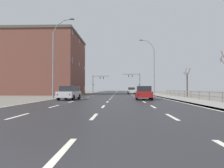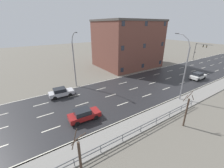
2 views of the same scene
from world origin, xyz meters
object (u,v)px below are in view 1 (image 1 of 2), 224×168
(car_near_left, at_px, (131,91))
(car_distant, at_px, (69,93))
(brick_building, at_px, (48,65))
(street_lamp_midground, at_px, (153,68))
(traffic_signal_right, at_px, (136,79))
(street_lamp_left_bank, at_px, (55,59))
(traffic_signal_left, at_px, (97,81))
(car_mid_centre, at_px, (144,93))

(car_near_left, distance_m, car_distant, 29.89)
(car_near_left, xyz_separation_m, brick_building, (-18.82, -5.85, 5.70))
(street_lamp_midground, bearing_deg, traffic_signal_right, 91.67)
(street_lamp_left_bank, bearing_deg, brick_building, 111.33)
(street_lamp_left_bank, distance_m, car_distant, 6.48)
(street_lamp_left_bank, distance_m, brick_building, 20.33)
(street_lamp_left_bank, xyz_separation_m, traffic_signal_right, (13.89, 43.59, -0.75))
(street_lamp_midground, distance_m, street_lamp_left_bank, 19.25)
(traffic_signal_right, xyz_separation_m, traffic_signal_left, (-12.98, 0.84, -0.38))
(car_distant, bearing_deg, brick_building, 117.54)
(street_lamp_left_bank, relative_size, car_near_left, 2.57)
(traffic_signal_right, relative_size, traffic_signal_left, 1.10)
(car_near_left, bearing_deg, brick_building, -162.11)
(street_lamp_midground, relative_size, car_mid_centre, 2.51)
(street_lamp_left_bank, relative_size, traffic_signal_right, 1.67)
(street_lamp_left_bank, relative_size, car_mid_centre, 2.52)
(street_lamp_midground, bearing_deg, car_near_left, 105.11)
(car_near_left, bearing_deg, car_distant, -106.08)
(traffic_signal_right, relative_size, car_distant, 1.51)
(car_distant, bearing_deg, car_mid_centre, 7.53)
(car_near_left, bearing_deg, traffic_signal_right, 83.25)
(street_lamp_midground, xyz_separation_m, car_distant, (-11.95, -16.20, -4.30))
(car_near_left, distance_m, car_mid_centre, 28.01)
(street_lamp_midground, distance_m, traffic_signal_right, 31.29)
(car_mid_centre, xyz_separation_m, brick_building, (-18.69, 22.16, 5.70))
(street_lamp_left_bank, xyz_separation_m, car_near_left, (11.45, 24.74, -4.33))
(street_lamp_left_bank, height_order, traffic_signal_right, street_lamp_left_bank)
(traffic_signal_right, bearing_deg, street_lamp_left_bank, -107.68)
(car_near_left, height_order, car_distant, same)
(street_lamp_left_bank, xyz_separation_m, car_distant, (2.85, -3.89, -4.33))
(street_lamp_left_bank, xyz_separation_m, traffic_signal_left, (0.91, 44.42, -1.12))
(street_lamp_midground, xyz_separation_m, brick_building, (-22.18, 6.58, 1.40))
(street_lamp_midground, relative_size, car_near_left, 2.55)
(street_lamp_midground, bearing_deg, car_mid_centre, -102.62)
(car_near_left, xyz_separation_m, car_distant, (-8.60, -28.62, 0.00))
(street_lamp_left_bank, distance_m, traffic_signal_right, 45.75)
(street_lamp_left_bank, xyz_separation_m, car_mid_centre, (11.31, -3.27, -4.33))
(car_near_left, relative_size, brick_building, 0.25)
(car_mid_centre, bearing_deg, brick_building, 133.35)
(traffic_signal_left, distance_m, car_distant, 48.45)
(street_lamp_midground, relative_size, street_lamp_left_bank, 0.99)
(traffic_signal_right, distance_m, brick_building, 32.66)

